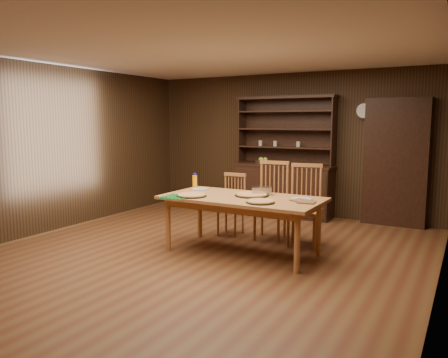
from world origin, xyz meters
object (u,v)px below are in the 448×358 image
Objects in this scene: china_hutch at (283,183)px; chair_center at (272,197)px; chair_right at (305,202)px; juice_bottle at (195,181)px; dining_table at (242,202)px; chair_left at (232,202)px.

china_hutch reaches higher than chair_center.
china_hutch is 1.92× the size of chair_right.
dining_table is at bearing -19.00° from juice_bottle.
chair_left is (-0.59, 0.82, -0.19)m from dining_table.
chair_right is at bearing 18.74° from juice_bottle.
chair_right reaches higher than chair_left.
chair_left is at bearing -178.01° from chair_center.
juice_bottle is (-0.95, 0.33, 0.17)m from dining_table.
juice_bottle is at bearing 161.00° from dining_table.
chair_left is 0.71m from juice_bottle.
chair_right is 5.13× the size of juice_bottle.
chair_right is (0.53, -0.07, -0.00)m from chair_center.
chair_center is 1.01× the size of chair_right.
chair_left is 0.64m from chair_center.
china_hutch is at bearing 81.38° from chair_left.
dining_table is at bearing -133.29° from chair_right.
chair_center reaches higher than chair_left.
chair_center is 5.16× the size of juice_bottle.
chair_right is at bearing -58.92° from china_hutch.
china_hutch reaches higher than chair_right.
china_hutch is 2.33× the size of chair_left.
juice_bottle is at bearing -170.71° from chair_right.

